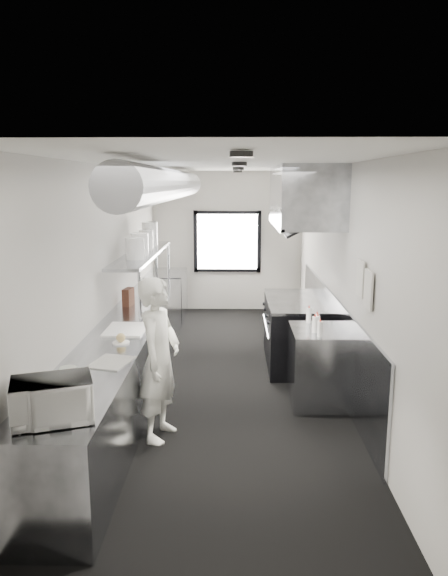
{
  "coord_description": "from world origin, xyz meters",
  "views": [
    {
      "loc": [
        0.16,
        -6.65,
        2.59
      ],
      "look_at": [
        0.02,
        -0.2,
        1.29
      ],
      "focal_mm": 32.97,
      "sensor_mm": 36.0,
      "label": 1
    }
  ],
  "objects_px": {
    "line_cook": "(159,359)",
    "deli_tub_a": "(47,390)",
    "exhaust_hood": "(304,196)",
    "range": "(296,332)",
    "deli_tub_b": "(68,374)",
    "knife_block": "(128,297)",
    "pass_shelf": "(143,255)",
    "squeeze_bottle_e": "(309,315)",
    "squeeze_bottle_c": "(318,323)",
    "bottle_station": "(318,366)",
    "microwave": "(52,400)",
    "prep_counter": "(128,359)",
    "plate_stack_a": "(135,248)",
    "squeeze_bottle_b": "(315,324)",
    "far_work_table": "(167,296)",
    "squeeze_bottle_a": "(320,329)",
    "squeeze_bottle_d": "(317,320)",
    "plate_stack_d": "(150,234)",
    "plate_stack_c": "(146,240)",
    "plate_stack_b": "(140,244)",
    "cutting_board": "(126,329)",
    "small_plate": "(121,343)"
  },
  "relations": [
    {
      "from": "line_cook",
      "to": "deli_tub_a",
      "type": "relative_size",
      "value": 11.1
    },
    {
      "from": "exhaust_hood",
      "to": "range",
      "type": "xyz_separation_m",
      "value": [
        -0.06,
        0.0,
        -1.92
      ]
    },
    {
      "from": "deli_tub_b",
      "to": "knife_block",
      "type": "xyz_separation_m",
      "value": [
        -0.03,
        2.8,
        0.07
      ]
    },
    {
      "from": "pass_shelf",
      "to": "squeeze_bottle_e",
      "type": "relative_size",
      "value": 16.06
    },
    {
      "from": "squeeze_bottle_c",
      "to": "range",
      "type": "bearing_deg",
      "value": 93.56
    },
    {
      "from": "bottle_station",
      "to": "deli_tub_a",
      "type": "distance_m",
      "value": 3.24
    },
    {
      "from": "microwave",
      "to": "knife_block",
      "type": "relative_size",
      "value": 2.12
    },
    {
      "from": "prep_counter",
      "to": "bottle_station",
      "type": "height_order",
      "value": "same"
    },
    {
      "from": "exhaust_hood",
      "to": "plate_stack_a",
      "type": "height_order",
      "value": "exhaust_hood"
    },
    {
      "from": "exhaust_hood",
      "to": "squeeze_bottle_b",
      "type": "relative_size",
      "value": 11.79
    },
    {
      "from": "prep_counter",
      "to": "deli_tub_b",
      "type": "xyz_separation_m",
      "value": [
        -0.13,
        -1.84,
        0.5
      ]
    },
    {
      "from": "squeeze_bottle_c",
      "to": "prep_counter",
      "type": "bearing_deg",
      "value": 175.38
    },
    {
      "from": "squeeze_bottle_e",
      "to": "plate_stack_a",
      "type": "bearing_deg",
      "value": 161.72
    },
    {
      "from": "far_work_table",
      "to": "squeeze_bottle_c",
      "type": "distance_m",
      "value": 4.53
    },
    {
      "from": "squeeze_bottle_a",
      "to": "far_work_table",
      "type": "bearing_deg",
      "value": 118.27
    },
    {
      "from": "pass_shelf",
      "to": "deli_tub_b",
      "type": "distance_m",
      "value": 3.39
    },
    {
      "from": "squeeze_bottle_d",
      "to": "squeeze_bottle_e",
      "type": "relative_size",
      "value": 0.87
    },
    {
      "from": "pass_shelf",
      "to": "plate_stack_d",
      "type": "distance_m",
      "value": 0.83
    },
    {
      "from": "plate_stack_c",
      "to": "range",
      "type": "bearing_deg",
      "value": -15.62
    },
    {
      "from": "deli_tub_b",
      "to": "knife_block",
      "type": "bearing_deg",
      "value": 90.69
    },
    {
      "from": "pass_shelf",
      "to": "squeeze_bottle_b",
      "type": "distance_m",
      "value": 2.95
    },
    {
      "from": "plate_stack_b",
      "to": "plate_stack_c",
      "type": "bearing_deg",
      "value": 91.34
    },
    {
      "from": "deli_tub_b",
      "to": "plate_stack_d",
      "type": "xyz_separation_m",
      "value": [
        0.08,
        4.13,
        0.81
      ]
    },
    {
      "from": "plate_stack_b",
      "to": "squeeze_bottle_b",
      "type": "relative_size",
      "value": 1.68
    },
    {
      "from": "deli_tub_b",
      "to": "squeeze_bottle_a",
      "type": "height_order",
      "value": "squeeze_bottle_a"
    },
    {
      "from": "squeeze_bottle_d",
      "to": "squeeze_bottle_c",
      "type": "bearing_deg",
      "value": -93.2
    },
    {
      "from": "pass_shelf",
      "to": "squeeze_bottle_a",
      "type": "relative_size",
      "value": 17.13
    },
    {
      "from": "squeeze_bottle_a",
      "to": "squeeze_bottle_d",
      "type": "bearing_deg",
      "value": 86.28
    },
    {
      "from": "plate_stack_b",
      "to": "squeeze_bottle_b",
      "type": "height_order",
      "value": "plate_stack_b"
    },
    {
      "from": "exhaust_hood",
      "to": "prep_counter",
      "type": "relative_size",
      "value": 0.37
    },
    {
      "from": "far_work_table",
      "to": "squeeze_bottle_c",
      "type": "xyz_separation_m",
      "value": [
        2.27,
        -3.88,
        0.53
      ]
    },
    {
      "from": "line_cook",
      "to": "deli_tub_b",
      "type": "bearing_deg",
      "value": 151.0
    },
    {
      "from": "squeeze_bottle_b",
      "to": "prep_counter",
      "type": "bearing_deg",
      "value": 171.78
    },
    {
      "from": "bottle_station",
      "to": "squeeze_bottle_d",
      "type": "bearing_deg",
      "value": 101.13
    },
    {
      "from": "prep_counter",
      "to": "squeeze_bottle_d",
      "type": "distance_m",
      "value": 2.34
    },
    {
      "from": "plate_stack_a",
      "to": "plate_stack_c",
      "type": "relative_size",
      "value": 0.96
    },
    {
      "from": "cutting_board",
      "to": "squeeze_bottle_d",
      "type": "relative_size",
      "value": 3.68
    },
    {
      "from": "range",
      "to": "squeeze_bottle_a",
      "type": "distance_m",
      "value": 1.77
    },
    {
      "from": "small_plate",
      "to": "exhaust_hood",
      "type": "bearing_deg",
      "value": 42.78
    },
    {
      "from": "line_cook",
      "to": "deli_tub_b",
      "type": "relative_size",
      "value": 10.88
    },
    {
      "from": "deli_tub_a",
      "to": "squeeze_bottle_b",
      "type": "bearing_deg",
      "value": 37.96
    },
    {
      "from": "squeeze_bottle_c",
      "to": "line_cook",
      "type": "bearing_deg",
      "value": -152.11
    },
    {
      "from": "bottle_station",
      "to": "squeeze_bottle_d",
      "type": "height_order",
      "value": "squeeze_bottle_d"
    },
    {
      "from": "range",
      "to": "squeeze_bottle_d",
      "type": "bearing_deg",
      "value": -85.97
    },
    {
      "from": "deli_tub_b",
      "to": "squeeze_bottle_d",
      "type": "height_order",
      "value": "squeeze_bottle_d"
    },
    {
      "from": "plate_stack_b",
      "to": "squeeze_bottle_e",
      "type": "distance_m",
      "value": 2.59
    },
    {
      "from": "line_cook",
      "to": "squeeze_bottle_e",
      "type": "relative_size",
      "value": 8.94
    },
    {
      "from": "small_plate",
      "to": "cutting_board",
      "type": "bearing_deg",
      "value": 95.99
    },
    {
      "from": "deli_tub_b",
      "to": "plate_stack_b",
      "type": "xyz_separation_m",
      "value": [
        0.11,
        3.01,
        0.77
      ]
    },
    {
      "from": "line_cook",
      "to": "knife_block",
      "type": "bearing_deg",
      "value": 32.99
    }
  ]
}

